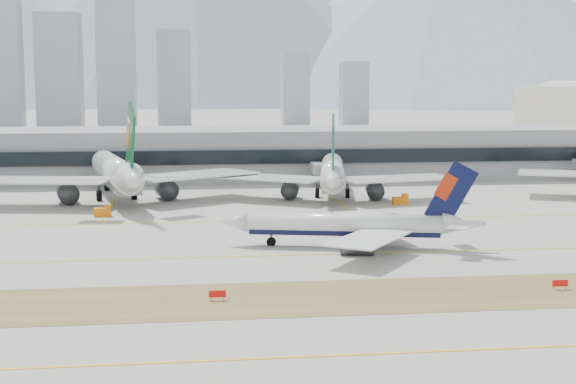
{
  "coord_description": "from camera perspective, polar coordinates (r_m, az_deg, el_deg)",
  "views": [
    {
      "loc": [
        -15.54,
        -132.62,
        26.93
      ],
      "look_at": [
        3.24,
        18.0,
        7.5
      ],
      "focal_mm": 50.0,
      "sensor_mm": 36.0,
      "label": 1
    }
  ],
  "objects": [
    {
      "name": "taxiing_airliner",
      "position": [
        137.89,
        4.71,
        -2.43
      ],
      "size": [
        45.26,
        38.73,
        15.38
      ],
      "rotation": [
        0.0,
        0.0,
        2.91
      ],
      "color": "white",
      "rests_on": "ground"
    },
    {
      "name": "ground",
      "position": [
        136.22,
        -0.42,
        -4.11
      ],
      "size": [
        3000.0,
        3000.0,
        0.0
      ],
      "primitive_type": "plane",
      "color": "#9D9B93",
      "rests_on": "ground"
    },
    {
      "name": "terminal",
      "position": [
        248.71,
        -3.51,
        2.8
      ],
      "size": [
        280.0,
        43.1,
        15.0
      ],
      "color": "gray",
      "rests_on": "ground"
    },
    {
      "name": "apron_markings",
      "position": [
        84.59,
        3.93,
        -11.27
      ],
      "size": [
        360.0,
        122.22,
        0.06
      ],
      "color": "brown",
      "rests_on": "ground"
    },
    {
      "name": "widebody_cathay",
      "position": [
        199.73,
        3.18,
        1.24
      ],
      "size": [
        61.37,
        60.79,
        22.21
      ],
      "rotation": [
        0.0,
        0.0,
        1.39
      ],
      "color": "white",
      "rests_on": "ground"
    },
    {
      "name": "hold_sign_left",
      "position": [
        104.0,
        -5.04,
        -7.24
      ],
      "size": [
        2.2,
        0.15,
        1.35
      ],
      "color": "red",
      "rests_on": "ground"
    },
    {
      "name": "gse_c",
      "position": [
        190.28,
        8.04,
        -0.6
      ],
      "size": [
        3.55,
        2.0,
        2.6
      ],
      "color": "orange",
      "rests_on": "ground"
    },
    {
      "name": "city_skyline",
      "position": [
        593.55,
        -16.16,
        9.22
      ],
      "size": [
        342.0,
        49.8,
        140.0
      ],
      "color": "#9BA6B1",
      "rests_on": "ground"
    },
    {
      "name": "hold_sign_right",
      "position": [
        115.22,
        18.79,
        -6.17
      ],
      "size": [
        2.2,
        0.15,
        1.35
      ],
      "color": "red",
      "rests_on": "ground"
    },
    {
      "name": "widebody_eva",
      "position": [
        199.21,
        -12.08,
        1.28
      ],
      "size": [
        68.11,
        67.71,
        24.83
      ],
      "rotation": [
        0.0,
        0.0,
        1.78
      ],
      "color": "white",
      "rests_on": "ground"
    },
    {
      "name": "mountain_ridge",
      "position": [
        1545.31,
        -5.41,
        13.02
      ],
      "size": [
        2830.0,
        1120.0,
        470.0
      ],
      "color": "#9EA8B7",
      "rests_on": "ground"
    },
    {
      "name": "gse_b",
      "position": [
        175.76,
        -13.0,
        -1.36
      ],
      "size": [
        3.55,
        2.0,
        2.6
      ],
      "color": "orange",
      "rests_on": "ground"
    }
  ]
}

